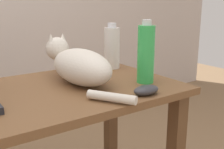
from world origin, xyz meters
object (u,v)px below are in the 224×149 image
object	(u,v)px
water_bottle	(146,54)
spray_bottle	(112,47)
cat	(78,65)
computer_mouse	(146,90)

from	to	relation	value
water_bottle	spray_bottle	distance (m)	0.31
water_bottle	spray_bottle	xyz separation A→B (m)	(0.04, 0.31, -0.02)
water_bottle	spray_bottle	size ratio (longest dim) A/B	1.14
cat	water_bottle	world-z (taller)	water_bottle
cat	computer_mouse	xyz separation A→B (m)	(0.13, -0.29, -0.06)
computer_mouse	spray_bottle	xyz separation A→B (m)	(0.15, 0.44, 0.09)
spray_bottle	cat	bearing A→B (deg)	-151.45
spray_bottle	water_bottle	bearing A→B (deg)	-97.04
computer_mouse	water_bottle	distance (m)	0.20
water_bottle	computer_mouse	bearing A→B (deg)	-129.95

